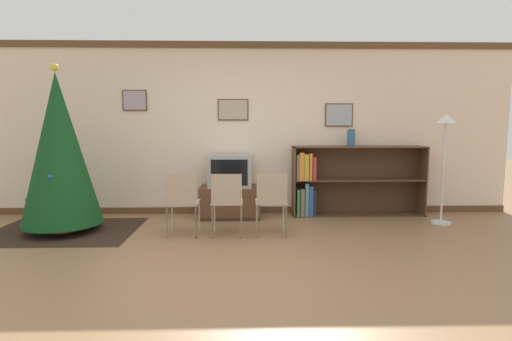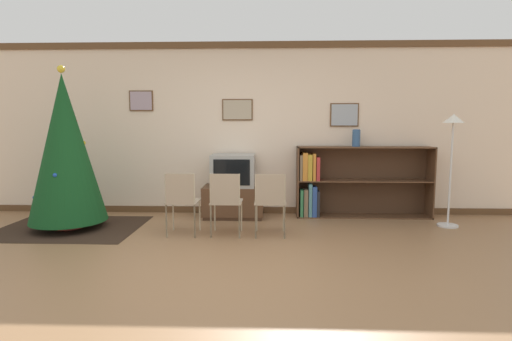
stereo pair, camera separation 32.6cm
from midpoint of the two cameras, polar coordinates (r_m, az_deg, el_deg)
ground_plane at (r=4.15m, az=-1.78°, el=-13.55°), size 24.00×24.00×0.00m
wall_back at (r=6.39m, az=-0.31°, el=5.94°), size 8.67×0.11×2.70m
area_rug at (r=6.07m, az=-23.67°, el=-7.52°), size 1.91×1.45×0.01m
christmas_tree at (r=5.91m, az=-24.17°, el=2.85°), size 1.02×1.02×2.20m
tv_console at (r=6.17m, az=-1.71°, el=-4.46°), size 0.92×0.55×0.48m
television at (r=6.09m, az=-1.73°, el=0.02°), size 0.65×0.54×0.49m
folding_chair_left at (r=5.16m, az=-8.80°, el=-4.14°), size 0.40×0.40×0.82m
folding_chair_center at (r=5.08m, az=-2.51°, el=-4.23°), size 0.40×0.40×0.82m
folding_chair_right at (r=5.07m, az=3.89°, el=-4.27°), size 0.40×0.40×0.82m
bookshelf at (r=6.35m, az=13.58°, el=-1.62°), size 2.05×0.36×1.09m
vase at (r=6.33m, az=15.57°, el=4.53°), size 0.12×0.12×0.26m
standing_lamp at (r=6.19m, az=27.63°, el=3.79°), size 0.28×0.28×1.57m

